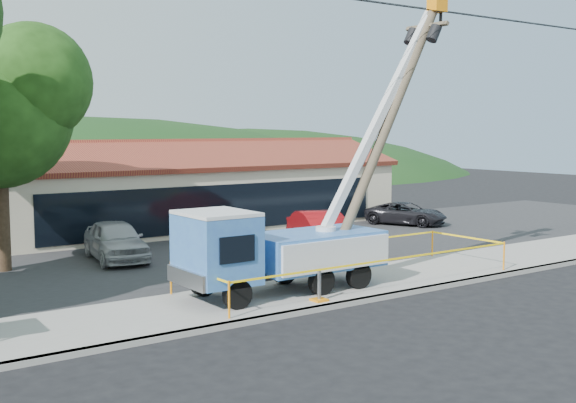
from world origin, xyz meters
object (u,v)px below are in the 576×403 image
(car_silver, at_px, (116,263))
(car_dark, at_px, (406,226))
(utility_truck, at_px, (279,245))
(leaning_pole, at_px, (387,126))
(car_red, at_px, (322,252))

(car_silver, relative_size, car_dark, 1.07)
(utility_truck, bearing_deg, car_dark, 32.49)
(leaning_pole, bearing_deg, car_silver, 126.23)
(car_red, xyz_separation_m, car_dark, (8.55, 3.61, 0.00))
(utility_truck, relative_size, car_red, 2.10)
(utility_truck, xyz_separation_m, car_dark, (14.77, 9.40, -1.64))
(utility_truck, height_order, car_dark, utility_truck)
(utility_truck, height_order, car_red, utility_truck)
(car_red, relative_size, car_dark, 1.13)
(car_silver, bearing_deg, leaning_pole, -45.13)
(car_silver, bearing_deg, utility_truck, -68.71)
(leaning_pole, distance_m, car_silver, 11.83)
(utility_truck, distance_m, car_red, 8.65)
(leaning_pole, xyz_separation_m, car_red, (1.86, 5.89, -5.30))
(car_silver, relative_size, car_red, 0.95)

